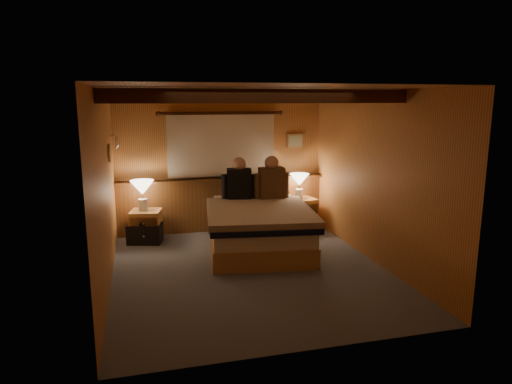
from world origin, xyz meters
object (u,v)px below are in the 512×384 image
object	(u,v)px
lamp_left	(142,189)
person_left	(239,182)
nightstand_right	(300,214)
duffel_bag	(145,233)
person_right	(272,181)
bed	(259,228)
lamp_right	(299,181)
nightstand_left	(146,226)

from	to	relation	value
lamp_left	person_left	size ratio (longest dim) A/B	0.69
nightstand_right	duffel_bag	distance (m)	2.70
person_left	duffel_bag	size ratio (longest dim) A/B	1.19
person_right	nightstand_right	bearing A→B (deg)	28.41
bed	duffel_bag	size ratio (longest dim) A/B	3.62
lamp_right	nightstand_right	bearing A→B (deg)	-2.76
bed	person_right	world-z (taller)	person_right
bed	duffel_bag	world-z (taller)	bed
nightstand_left	duffel_bag	bearing A→B (deg)	-99.27
bed	lamp_left	size ratio (longest dim) A/B	4.41
bed	nightstand_left	bearing A→B (deg)	159.82
nightstand_right	person_right	xyz separation A→B (m)	(-0.63, -0.33, 0.68)
nightstand_right	lamp_left	bearing A→B (deg)	170.55
lamp_right	duffel_bag	distance (m)	2.77
nightstand_right	lamp_right	xyz separation A→B (m)	(-0.03, 0.00, 0.59)
lamp_right	person_right	xyz separation A→B (m)	(-0.61, -0.33, 0.09)
bed	nightstand_right	size ratio (longest dim) A/B	3.71
bed	lamp_right	distance (m)	1.47
nightstand_left	person_left	distance (m)	1.67
person_right	duffel_bag	bearing A→B (deg)	175.44
nightstand_left	lamp_right	distance (m)	2.72
bed	nightstand_right	bearing A→B (deg)	51.02
person_right	duffel_bag	distance (m)	2.22
bed	lamp_left	xyz separation A→B (m)	(-1.69, 0.90, 0.51)
nightstand_left	lamp_right	bearing A→B (deg)	13.71
person_left	nightstand_left	bearing A→B (deg)	-175.77
bed	duffel_bag	distance (m)	1.88
nightstand_right	lamp_left	size ratio (longest dim) A/B	1.19
bed	lamp_right	world-z (taller)	lamp_right
bed	nightstand_left	size ratio (longest dim) A/B	3.92
lamp_right	person_right	size ratio (longest dim) A/B	0.61
nightstand_left	nightstand_right	size ratio (longest dim) A/B	0.95
lamp_left	person_left	bearing A→B (deg)	-6.82
lamp_left	lamp_right	bearing A→B (deg)	1.21
person_left	duffel_bag	bearing A→B (deg)	-173.16
nightstand_left	person_left	xyz separation A→B (m)	(1.51, -0.16, 0.70)
nightstand_left	lamp_left	xyz separation A→B (m)	(-0.03, 0.02, 0.60)
lamp_right	person_right	distance (m)	0.70
nightstand_right	lamp_right	bearing A→B (deg)	166.61
nightstand_left	person_right	distance (m)	2.17
lamp_left	lamp_right	size ratio (longest dim) A/B	1.10
nightstand_left	lamp_right	size ratio (longest dim) A/B	1.24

